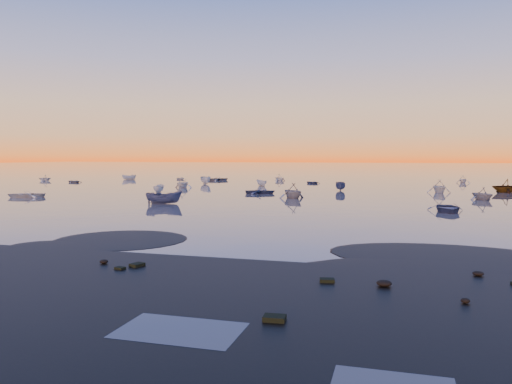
% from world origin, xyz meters
% --- Properties ---
extents(ground, '(600.00, 600.00, 0.00)m').
position_xyz_m(ground, '(0.00, 100.00, 0.00)').
color(ground, '#6F635C').
rests_on(ground, ground).
extents(mud_lobes, '(140.00, 6.00, 0.07)m').
position_xyz_m(mud_lobes, '(0.00, -1.00, 0.01)').
color(mud_lobes, black).
rests_on(mud_lobes, ground).
extents(moored_fleet, '(124.00, 58.00, 1.20)m').
position_xyz_m(moored_fleet, '(0.00, 53.00, 0.00)').
color(moored_fleet, silver).
rests_on(moored_fleet, ground).
extents(boat_near_center, '(3.47, 4.51, 1.44)m').
position_xyz_m(boat_near_center, '(-8.93, 24.15, 0.00)').
color(boat_near_center, '#354065').
rests_on(boat_near_center, ground).
extents(boat_near_right, '(3.78, 3.39, 1.24)m').
position_xyz_m(boat_near_right, '(27.11, 39.89, 0.00)').
color(boat_near_right, slate).
rests_on(boat_near_right, ground).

